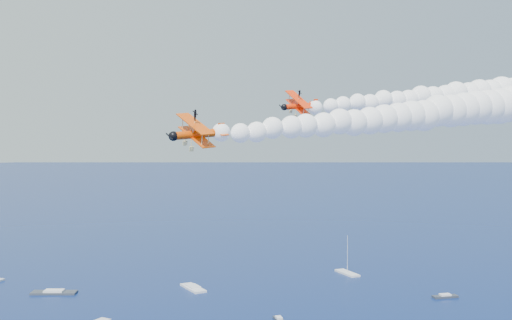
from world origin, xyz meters
name	(u,v)px	position (x,y,z in m)	size (l,w,h in m)	color
biplane_lead	(300,106)	(3.12, 35.85, 59.72)	(6.55, 7.35, 4.43)	#FF2E05
biplane_trail	(198,134)	(-21.36, 20.53, 55.51)	(7.47, 8.38, 5.05)	#E34704
smoke_trail_lead	(474,93)	(38.47, 32.53, 62.47)	(71.57, 12.94, 12.36)	white
smoke_trail_trail	(418,114)	(14.14, 20.25, 58.26)	(71.86, 7.38, 12.36)	white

